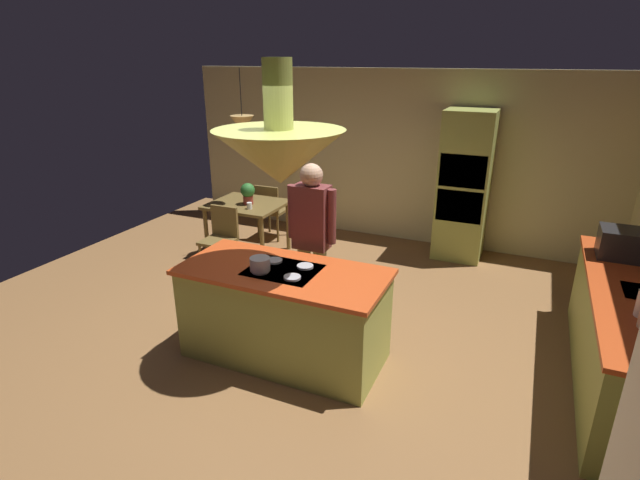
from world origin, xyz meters
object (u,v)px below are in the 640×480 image
chair_by_back_wall (270,208)px  cup_on_table (249,206)px  chair_facing_island (221,235)px  dining_table (247,210)px  microwave_on_counter (626,244)px  cooking_pot_on_cooktop (260,264)px  oven_tower (464,186)px  kitchen_island (284,313)px  potted_plant_on_table (248,192)px  person_at_island (312,234)px

chair_by_back_wall → cup_on_table: size_ratio=9.67×
chair_facing_island → dining_table: bearing=90.0°
microwave_on_counter → cup_on_table: bearing=175.9°
cup_on_table → cooking_pot_on_cooktop: cooking_pot_on_cooktop is taller
dining_table → chair_by_back_wall: (0.00, 0.66, -0.15)m
oven_tower → dining_table: oven_tower is taller
chair_by_back_wall → microwave_on_counter: size_ratio=1.89×
dining_table → cup_on_table: size_ratio=11.40×
kitchen_island → cup_on_table: kitchen_island is taller
potted_plant_on_table → dining_table: bearing=149.8°
kitchen_island → microwave_on_counter: (2.84, 1.57, 0.59)m
chair_by_back_wall → microwave_on_counter: microwave_on_counter is taller
person_at_island → microwave_on_counter: person_at_island is taller
dining_table → chair_by_back_wall: chair_by_back_wall is taller
oven_tower → person_at_island: size_ratio=1.19×
dining_table → potted_plant_on_table: potted_plant_on_table is taller
person_at_island → chair_by_back_wall: person_at_island is taller
kitchen_island → cooking_pot_on_cooktop: bearing=-140.9°
kitchen_island → potted_plant_on_table: (-1.66, 2.07, 0.47)m
kitchen_island → person_at_island: bearing=93.6°
kitchen_island → dining_table: (-1.70, 2.10, 0.20)m
dining_table → cup_on_table: (0.18, -0.22, 0.15)m
kitchen_island → chair_by_back_wall: 3.24m
chair_by_back_wall → cooking_pot_on_cooktop: cooking_pot_on_cooktop is taller
person_at_island → chair_facing_island: bearing=156.4°
person_at_island → microwave_on_counter: size_ratio=3.77×
chair_facing_island → cup_on_table: (0.18, 0.44, 0.30)m
dining_table → chair_facing_island: chair_facing_island is taller
potted_plant_on_table → cup_on_table: potted_plant_on_table is taller
oven_tower → potted_plant_on_table: (-2.76, -1.17, -0.10)m
oven_tower → cooking_pot_on_cooktop: 3.60m
cup_on_table → microwave_on_counter: 4.38m
dining_table → cooking_pot_on_cooktop: cooking_pot_on_cooktop is taller
potted_plant_on_table → person_at_island: bearing=-40.1°
dining_table → person_at_island: bearing=-39.9°
chair_facing_island → chair_by_back_wall: (0.00, 1.32, 0.00)m
potted_plant_on_table → microwave_on_counter: microwave_on_counter is taller
chair_by_back_wall → potted_plant_on_table: (0.04, -0.69, 0.42)m
chair_by_back_wall → dining_table: bearing=90.0°
chair_facing_island → cooking_pot_on_cooktop: (1.54, -1.57, 0.48)m
oven_tower → chair_by_back_wall: (-2.80, -0.48, -0.53)m
microwave_on_counter → person_at_island: bearing=-163.6°
kitchen_island → person_at_island: 0.90m
kitchen_island → chair_facing_island: 2.23m
person_at_island → kitchen_island: bearing=-86.4°
oven_tower → cooking_pot_on_cooktop: size_ratio=11.43×
microwave_on_counter → cooking_pot_on_cooktop: bearing=-150.5°
chair_by_back_wall → potted_plant_on_table: potted_plant_on_table is taller
person_at_island → chair_facing_island: size_ratio=1.99×
oven_tower → potted_plant_on_table: bearing=-157.0°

